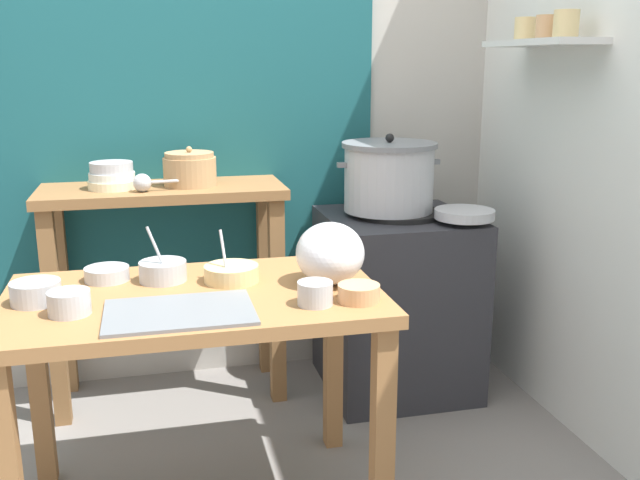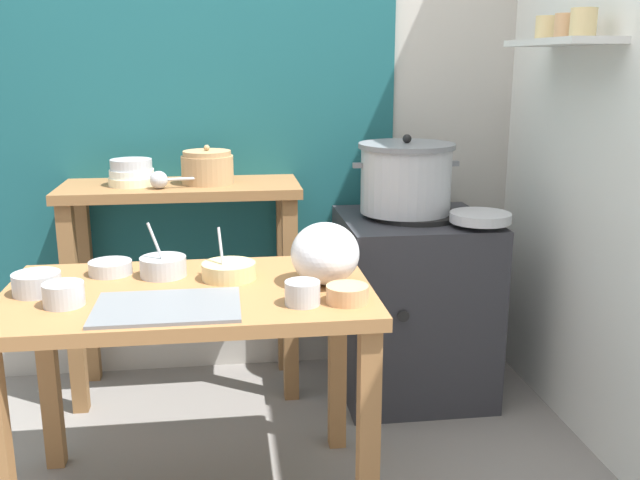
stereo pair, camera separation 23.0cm
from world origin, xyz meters
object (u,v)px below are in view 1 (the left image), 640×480
prep_bowl_5 (359,292)px  wide_pan (465,214)px  ladle (145,183)px  serving_tray (180,312)px  steamer_pot (389,176)px  clay_pot (190,169)px  stove_block (396,301)px  bowl_stack_enamel (112,176)px  prep_bowl_3 (231,273)px  prep_bowl_4 (69,302)px  back_shelf_table (165,240)px  plastic_bag (330,253)px  prep_bowl_2 (163,270)px  prep_table (195,328)px  prep_bowl_0 (36,292)px  prep_bowl_6 (107,273)px  prep_bowl_1 (315,292)px

prep_bowl_5 → wide_pan: bearing=47.1°
ladle → wide_pan: 1.25m
serving_tray → prep_bowl_5: bearing=-1.6°
steamer_pot → clay_pot: bearing=172.2°
stove_block → bowl_stack_enamel: bowl_stack_enamel is taller
prep_bowl_3 → prep_bowl_4: prep_bowl_3 is taller
back_shelf_table → plastic_bag: (0.48, -0.84, 0.14)m
plastic_bag → prep_bowl_4: size_ratio=1.90×
bowl_stack_enamel → prep_bowl_2: bowl_stack_enamel is taller
prep_bowl_5 → ladle: bearing=122.2°
ladle → plastic_bag: 0.92m
clay_pot → serving_tray: bearing=-95.7°
prep_table → clay_pot: (0.05, 0.84, 0.36)m
bowl_stack_enamel → prep_bowl_0: 0.86m
prep_bowl_4 → prep_bowl_6: prep_bowl_4 is taller
prep_bowl_2 → prep_bowl_3: 0.21m
bowl_stack_enamel → prep_bowl_3: size_ratio=1.11×
serving_tray → prep_bowl_6: 0.42m
prep_table → wide_pan: 1.22m
ladle → prep_bowl_5: ladle is taller
prep_bowl_4 → stove_block: bearing=33.4°
back_shelf_table → prep_bowl_4: back_shelf_table is taller
clay_pot → prep_bowl_3: clay_pot is taller
prep_bowl_2 → wide_pan: bearing=17.0°
back_shelf_table → bowl_stack_enamel: bearing=-178.6°
ladle → prep_bowl_4: 0.88m
steamer_pot → plastic_bag: size_ratio=2.04×
plastic_bag → prep_bowl_2: (-0.50, 0.15, -0.06)m
prep_table → back_shelf_table: (-0.06, 0.84, 0.07)m
ladle → serving_tray: ladle is taller
steamer_pot → prep_bowl_4: 1.46m
prep_bowl_1 → prep_bowl_6: size_ratio=0.73×
back_shelf_table → prep_bowl_4: 0.98m
prep_table → ladle: (-0.13, 0.73, 0.33)m
steamer_pot → serving_tray: bearing=-135.2°
prep_table → bowl_stack_enamel: bowl_stack_enamel is taller
wide_pan → prep_bowl_2: prep_bowl_2 is taller
bowl_stack_enamel → serving_tray: bowl_stack_enamel is taller
stove_block → prep_bowl_3: (-0.77, -0.62, 0.36)m
prep_bowl_2 → prep_table: bearing=-60.1°
prep_table → clay_pot: size_ratio=5.24×
bowl_stack_enamel → prep_bowl_2: 0.73m
steamer_pot → clay_pot: (-0.80, 0.11, 0.04)m
prep_bowl_0 → prep_bowl_3: 0.56m
wide_pan → ladle: bearing=169.4°
wide_pan → prep_bowl_1: 1.03m
stove_block → prep_bowl_1: (-0.57, -0.89, 0.37)m
prep_bowl_4 → ladle: bearing=75.9°
prep_bowl_5 → prep_bowl_2: bearing=148.4°
steamer_pot → prep_bowl_0: (-1.29, -0.71, -0.17)m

